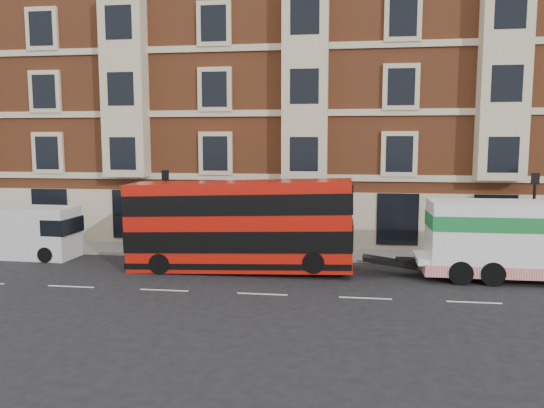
% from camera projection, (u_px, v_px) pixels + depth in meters
% --- Properties ---
extents(ground, '(120.00, 120.00, 0.00)m').
position_uv_depth(ground, '(262.00, 294.00, 20.81)').
color(ground, black).
rests_on(ground, ground).
extents(sidewalk, '(90.00, 3.00, 0.15)m').
position_uv_depth(sidewalk, '(284.00, 253.00, 28.18)').
color(sidewalk, slate).
rests_on(sidewalk, ground).
extents(victorian_terrace, '(45.00, 12.00, 20.40)m').
position_uv_depth(victorian_terrace, '(305.00, 78.00, 34.31)').
color(victorian_terrace, brown).
rests_on(victorian_terrace, ground).
extents(lamp_post_west, '(0.35, 0.15, 4.35)m').
position_uv_depth(lamp_post_west, '(166.00, 205.00, 27.40)').
color(lamp_post_west, black).
rests_on(lamp_post_west, sidewalk).
extents(lamp_post_east, '(0.35, 0.15, 4.35)m').
position_uv_depth(lamp_post_east, '(533.00, 212.00, 24.98)').
color(lamp_post_east, black).
rests_on(lamp_post_east, sidewalk).
extents(double_decker_bus, '(10.27, 2.36, 4.15)m').
position_uv_depth(double_decker_bus, '(239.00, 224.00, 24.28)').
color(double_decker_bus, '#BB140A').
rests_on(double_decker_bus, ground).
extents(tow_truck, '(8.22, 2.43, 3.42)m').
position_uv_depth(tow_truck, '(515.00, 239.00, 22.70)').
color(tow_truck, white).
rests_on(tow_truck, ground).
extents(box_van, '(5.12, 2.30, 2.63)m').
position_uv_depth(box_van, '(27.00, 232.00, 27.33)').
color(box_van, silver).
rests_on(box_van, ground).
extents(pedestrian, '(0.64, 0.44, 1.71)m').
position_uv_depth(pedestrian, '(133.00, 231.00, 29.56)').
color(pedestrian, black).
rests_on(pedestrian, sidewalk).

